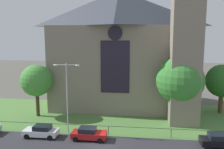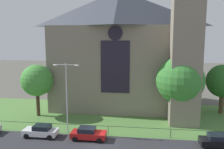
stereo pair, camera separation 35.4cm
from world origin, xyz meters
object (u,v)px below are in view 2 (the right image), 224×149
object	(u,v)px
tree_left_near	(37,81)
tree_right_near	(180,81)
church_building	(123,48)
parked_car_white	(41,131)
tree_right_far	(223,81)
parked_car_black	(219,141)
parked_car_red	(88,134)
streetlamp_near	(67,90)

from	to	relation	value
tree_left_near	tree_right_near	xyz separation A→B (m)	(21.44, -0.11, 0.50)
church_building	parked_car_white	world-z (taller)	church_building
church_building	tree_right_far	size ratio (longest dim) A/B	3.29
tree_right_far	parked_car_black	distance (m)	14.46
church_building	parked_car_red	xyz separation A→B (m)	(-2.93, -14.74, -9.53)
tree_left_near	tree_right_near	world-z (taller)	tree_right_near
streetlamp_near	parked_car_red	size ratio (longest dim) A/B	2.15
church_building	parked_car_white	bearing A→B (deg)	-121.35
tree_right_near	parked_car_white	size ratio (longest dim) A/B	2.27
tree_left_near	parked_car_black	size ratio (longest dim) A/B	1.90
tree_right_near	parked_car_black	distance (m)	10.11
parked_car_white	parked_car_red	distance (m)	6.01
streetlamp_near	parked_car_black	bearing A→B (deg)	-5.89
parked_car_black	tree_right_near	bearing A→B (deg)	111.28
church_building	tree_right_near	world-z (taller)	church_building
tree_right_near	parked_car_white	world-z (taller)	tree_right_near
tree_right_far	parked_car_black	xyz separation A→B (m)	(-4.03, -13.15, -4.48)
church_building	tree_right_far	distance (m)	16.96
tree_left_near	tree_right_far	xyz separation A→B (m)	(28.83, 5.15, -0.37)
tree_left_near	parked_car_black	bearing A→B (deg)	-17.88
tree_right_near	streetlamp_near	world-z (taller)	tree_right_near
church_building	tree_right_far	bearing A→B (deg)	-6.24
tree_right_near	parked_car_white	distance (m)	19.97
tree_right_far	church_building	bearing A→B (deg)	173.76
parked_car_white	parked_car_black	distance (m)	21.01
tree_right_near	tree_right_far	size ratio (longest dim) A/B	1.21
parked_car_white	tree_right_far	bearing A→B (deg)	-152.61
streetlamp_near	parked_car_white	distance (m)	5.96
parked_car_red	tree_right_near	bearing A→B (deg)	34.04
parked_car_red	tree_right_far	bearing A→B (deg)	34.76
tree_right_far	parked_car_red	xyz separation A→B (m)	(-19.03, -12.98, -4.48)
parked_car_black	parked_car_red	bearing A→B (deg)	177.60
streetlamp_near	tree_right_near	bearing A→B (deg)	22.22
church_building	parked_car_white	distance (m)	19.64
streetlamp_near	tree_left_near	bearing A→B (deg)	137.50
tree_left_near	tree_right_far	world-z (taller)	tree_left_near
tree_left_near	parked_car_white	bearing A→B (deg)	-63.98
church_building	parked_car_red	distance (m)	17.80
parked_car_red	streetlamp_near	bearing A→B (deg)	151.68
streetlamp_near	parked_car_red	world-z (taller)	streetlamp_near
tree_right_near	streetlamp_near	distance (m)	15.94
tree_left_near	parked_car_white	distance (m)	9.91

